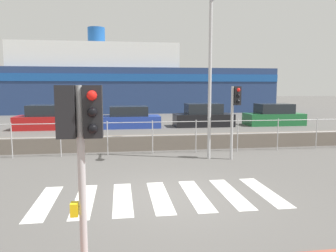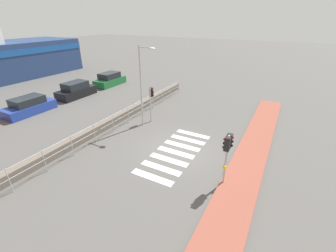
# 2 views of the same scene
# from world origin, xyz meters

# --- Properties ---
(ground_plane) EXTENTS (160.00, 160.00, 0.00)m
(ground_plane) POSITION_xyz_m (0.00, 0.00, 0.00)
(ground_plane) COLOR #565451
(sidewalk_brick) EXTENTS (24.00, 1.80, 0.12)m
(sidewalk_brick) POSITION_xyz_m (0.00, -4.10, 0.06)
(sidewalk_brick) COLOR #934C3D
(sidewalk_brick) RESTS_ON ground_plane
(crosswalk) EXTENTS (5.85, 2.40, 0.01)m
(crosswalk) POSITION_xyz_m (-0.35, 0.00, 0.00)
(crosswalk) COLOR silver
(crosswalk) RESTS_ON ground_plane
(seawall) EXTENTS (23.64, 0.55, 0.62)m
(seawall) POSITION_xyz_m (0.00, 6.05, 0.31)
(seawall) COLOR #6B6056
(seawall) RESTS_ON ground_plane
(harbor_fence) EXTENTS (21.31, 0.04, 1.34)m
(harbor_fence) POSITION_xyz_m (-0.00, 5.18, 0.87)
(harbor_fence) COLOR #B2B2B5
(harbor_fence) RESTS_ON ground_plane
(traffic_light_near) EXTENTS (0.58, 0.41, 2.70)m
(traffic_light_near) POSITION_xyz_m (-1.79, -3.34, 2.11)
(traffic_light_near) COLOR #B2B2B5
(traffic_light_near) RESTS_ON ground_plane
(traffic_light_far) EXTENTS (0.34, 0.32, 2.69)m
(traffic_light_far) POSITION_xyz_m (2.89, 3.76, 1.98)
(traffic_light_far) COLOR #B2B2B5
(traffic_light_far) RESTS_ON ground_plane
(streetlamp) EXTENTS (0.32, 1.28, 5.82)m
(streetlamp) POSITION_xyz_m (2.00, 3.75, 3.64)
(streetlamp) COLOR #B2B2B5
(streetlamp) RESTS_ON ground_plane
(parked_car_blue) EXTENTS (4.06, 1.81, 1.40)m
(parked_car_blue) POSITION_xyz_m (-0.69, 13.89, 0.60)
(parked_car_blue) COLOR #233D9E
(parked_car_blue) RESTS_ON ground_plane
(parked_car_black) EXTENTS (3.97, 1.75, 1.54)m
(parked_car_black) POSITION_xyz_m (4.34, 13.89, 0.66)
(parked_car_black) COLOR black
(parked_car_black) RESTS_ON ground_plane
(parked_car_green) EXTENTS (3.98, 1.81, 1.49)m
(parked_car_green) POSITION_xyz_m (9.43, 13.89, 0.64)
(parked_car_green) COLOR #1E6633
(parked_car_green) RESTS_ON ground_plane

